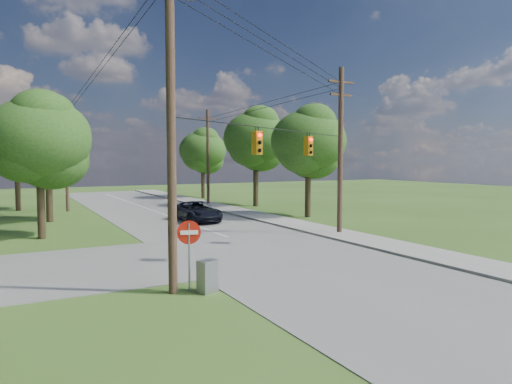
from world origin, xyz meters
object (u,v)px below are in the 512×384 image
car_main_north (197,211)px  pole_north_e (208,156)px  pole_ne (340,148)px  pole_sw (171,116)px  control_cabinet (207,276)px  do_not_enter_sign (189,240)px  pole_north_w (66,155)px

car_main_north → pole_north_e: bearing=63.6°
pole_north_e → car_main_north: pole_north_e is taller
pole_ne → pole_sw: bearing=-150.6°
control_cabinet → do_not_enter_sign: do_not_enter_sign is taller
pole_north_w → do_not_enter_sign: pole_north_w is taller
pole_north_w → car_main_north: 15.25m
pole_north_w → pole_sw: bearing=-89.2°
pole_north_w → do_not_enter_sign: 29.91m
control_cabinet → do_not_enter_sign: bearing=122.4°
pole_ne → car_main_north: (-5.97, 9.72, -4.68)m
pole_north_w → control_cabinet: pole_north_w is taller
control_cabinet → do_not_enter_sign: 1.44m
pole_north_e → pole_north_w: (-13.90, 0.00, 0.00)m
do_not_enter_sign → pole_ne: bearing=47.0°
pole_ne → pole_north_w: (-13.90, 22.00, -0.34)m
pole_north_w → control_cabinet: (1.50, -30.10, -4.55)m
control_cabinet → pole_north_e: bearing=46.2°
pole_ne → car_main_north: size_ratio=1.93×
pole_ne → control_cabinet: bearing=-146.8°
pole_ne → car_main_north: pole_ne is taller
pole_north_e → pole_north_w: same height
pole_ne → do_not_enter_sign: (-12.93, -7.71, -3.61)m
pole_ne → pole_north_e: pole_ne is taller
do_not_enter_sign → car_main_north: bearing=84.5°
pole_north_w → car_main_north: pole_north_w is taller
pole_north_e → car_main_north: 14.32m
pole_sw → pole_north_w: pole_sw is taller
pole_ne → pole_north_e: 22.00m
pole_north_e → control_cabinet: bearing=-112.4°
pole_ne → control_cabinet: pole_ne is taller
do_not_enter_sign → pole_north_e: bearing=82.7°
pole_north_w → pole_ne: bearing=-57.7°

